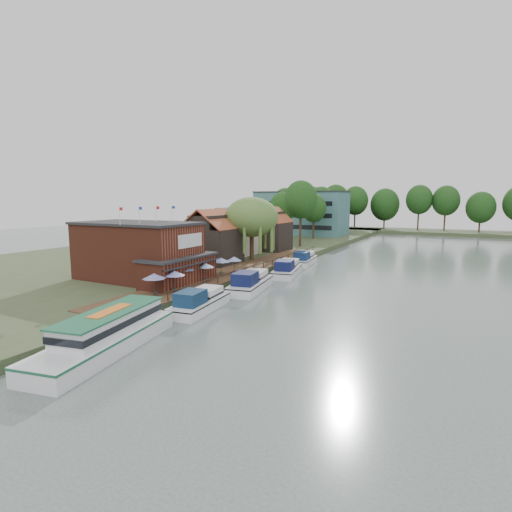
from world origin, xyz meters
The scene contains 28 objects.
ground centered at (0.00, 0.00, 0.00)m, with size 260.00×260.00×0.00m, color #4A5653.
land_bank centered at (-30.00, 35.00, 0.50)m, with size 50.00×140.00×1.00m, color #384728.
quay_deck centered at (-8.00, 10.00, 1.05)m, with size 6.00×50.00×0.10m, color #47301E.
quay_rail centered at (-5.30, 10.50, 1.50)m, with size 0.20×49.00×1.00m, color black, non-canonical shape.
pub centered at (-14.00, -1.00, 4.65)m, with size 20.00×11.00×7.30m, color maroon, non-canonical shape.
hotel_block centered at (-22.00, 70.00, 7.15)m, with size 25.40×12.40×12.30m, color #38666B, non-canonical shape.
cottage_a centered at (-15.00, 14.00, 5.25)m, with size 8.60×7.60×8.50m, color black, non-canonical shape.
cottage_b centered at (-18.00, 24.00, 5.25)m, with size 9.60×8.60×8.50m, color beige, non-canonical shape.
cottage_c centered at (-14.00, 33.00, 5.25)m, with size 7.60×7.60×8.50m, color black, non-canonical shape.
willow centered at (-10.50, 19.00, 6.21)m, with size 8.60×8.60×10.43m, color #476B2D, non-canonical shape.
umbrella_0 centered at (-7.80, -7.08, 2.29)m, with size 2.44×2.44×2.38m, color navy, non-canonical shape.
umbrella_1 centered at (-7.06, -4.81, 2.29)m, with size 2.34×2.34×2.38m, color navy, non-canonical shape.
umbrella_2 centered at (-8.21, -1.54, 2.29)m, with size 2.40×2.40×2.38m, color #1B2997, non-canonical shape.
umbrella_3 centered at (-7.08, 1.04, 2.29)m, with size 2.03×2.03×2.38m, color navy, non-canonical shape.
umbrella_4 centered at (-7.74, 5.50, 2.29)m, with size 2.40×2.40×2.38m, color navy, non-canonical shape.
umbrella_5 centered at (-6.74, 7.16, 2.29)m, with size 2.05×2.05×2.38m, color navy, non-canonical shape.
cruiser_0 centered at (-2.69, -6.24, 1.20)m, with size 3.19×9.88×2.39m, color white, non-canonical shape.
cruiser_1 centered at (-2.45, 3.89, 1.31)m, with size 3.46×10.68×2.62m, color white, non-canonical shape.
cruiser_2 centered at (-2.39, 14.93, 1.26)m, with size 3.33×10.29×2.51m, color silver, non-canonical shape.
cruiser_3 centered at (-3.83, 25.58, 1.19)m, with size 3.18×9.83×2.38m, color white, non-canonical shape.
tour_boat centered at (-2.38, -18.32, 1.48)m, with size 3.83×13.58×2.96m, color silver, non-canonical shape.
swan centered at (-3.68, -9.86, 0.22)m, with size 0.44×0.44×0.44m, color white.
bank_tree_0 centered at (-11.14, 42.03, 8.01)m, with size 7.05×7.05×14.03m, color #143811, non-canonical shape.
bank_tree_1 centered at (-18.96, 50.31, 6.93)m, with size 6.38×6.38×11.87m, color #143811, non-canonical shape.
bank_tree_2 centered at (-14.33, 59.15, 6.71)m, with size 6.31×6.31×11.42m, color #143811, non-canonical shape.
bank_tree_3 centered at (-18.53, 77.17, 7.90)m, with size 8.16×8.16×13.81m, color #143811, non-canonical shape.
bank_tree_4 centered at (-15.35, 84.38, 7.32)m, with size 6.34×6.34×12.63m, color #143811, non-canonical shape.
bank_tree_5 centered at (-18.98, 93.92, 7.07)m, with size 7.95×7.95×12.15m, color #143811, non-canonical shape.
Camera 1 is at (20.43, -37.90, 11.08)m, focal length 28.00 mm.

